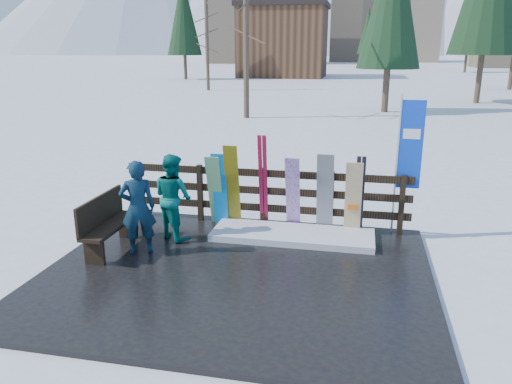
% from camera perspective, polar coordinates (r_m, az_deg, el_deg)
% --- Properties ---
extents(ground, '(700.00, 700.00, 0.00)m').
position_cam_1_polar(ground, '(7.97, -2.23, -9.55)').
color(ground, white).
rests_on(ground, ground).
extents(deck, '(6.00, 5.00, 0.08)m').
position_cam_1_polar(deck, '(7.95, -2.23, -9.29)').
color(deck, black).
rests_on(deck, ground).
extents(fence, '(5.60, 0.10, 1.15)m').
position_cam_1_polar(fence, '(9.72, 0.89, -0.08)').
color(fence, black).
rests_on(fence, deck).
extents(snow_patch, '(2.95, 1.00, 0.12)m').
position_cam_1_polar(snow_patch, '(9.25, 4.20, -4.91)').
color(snow_patch, white).
rests_on(snow_patch, deck).
extents(bench, '(0.41, 1.50, 0.97)m').
position_cam_1_polar(bench, '(8.91, -16.68, -3.29)').
color(bench, black).
rests_on(bench, deck).
extents(snowboard_0, '(0.28, 0.23, 1.46)m').
position_cam_1_polar(snowboard_0, '(9.68, -4.15, 0.25)').
color(snowboard_0, '#0A75C8').
rests_on(snowboard_0, deck).
extents(snowboard_1, '(0.28, 0.42, 1.42)m').
position_cam_1_polar(snowboard_1, '(9.71, -4.70, 0.17)').
color(snowboard_1, silver).
rests_on(snowboard_1, deck).
extents(snowboard_2, '(0.27, 0.35, 1.64)m').
position_cam_1_polar(snowboard_2, '(9.59, -2.72, 0.68)').
color(snowboard_2, yellow).
rests_on(snowboard_2, deck).
extents(snowboard_3, '(0.27, 0.47, 1.47)m').
position_cam_1_polar(snowboard_3, '(9.39, 4.23, -0.21)').
color(snowboard_3, white).
rests_on(snowboard_3, deck).
extents(snowboard_4, '(0.31, 0.38, 1.56)m').
position_cam_1_polar(snowboard_4, '(9.33, 7.88, -0.17)').
color(snowboard_4, black).
rests_on(snowboard_4, deck).
extents(snowboard_5, '(0.30, 0.22, 1.41)m').
position_cam_1_polar(snowboard_5, '(9.33, 11.05, -0.79)').
color(snowboard_5, silver).
rests_on(snowboard_5, deck).
extents(ski_pair_a, '(0.16, 0.32, 1.84)m').
position_cam_1_polar(ski_pair_a, '(9.50, 0.82, 1.18)').
color(ski_pair_a, maroon).
rests_on(ski_pair_a, deck).
extents(ski_pair_b, '(0.17, 0.22, 1.52)m').
position_cam_1_polar(ski_pair_b, '(9.38, 11.74, -0.40)').
color(ski_pair_b, black).
rests_on(ski_pair_b, deck).
extents(rental_flag, '(0.45, 0.04, 2.60)m').
position_cam_1_polar(rental_flag, '(9.41, 16.91, 4.61)').
color(rental_flag, silver).
rests_on(rental_flag, deck).
extents(person_front, '(0.70, 0.62, 1.62)m').
position_cam_1_polar(person_front, '(8.56, -13.36, -1.76)').
color(person_front, '#0E3647').
rests_on(person_front, deck).
extents(person_back, '(0.96, 0.91, 1.58)m').
position_cam_1_polar(person_back, '(9.13, -9.47, -0.54)').
color(person_back, '#086B61').
rests_on(person_back, deck).
extents(resort_buildings, '(73.00, 87.60, 22.60)m').
position_cam_1_polar(resort_buildings, '(122.53, 12.26, 18.80)').
color(resort_buildings, tan).
rests_on(resort_buildings, ground).
extents(trees, '(42.05, 68.88, 14.03)m').
position_cam_1_polar(trees, '(55.26, 15.20, 18.21)').
color(trees, '#382B1E').
rests_on(trees, ground).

